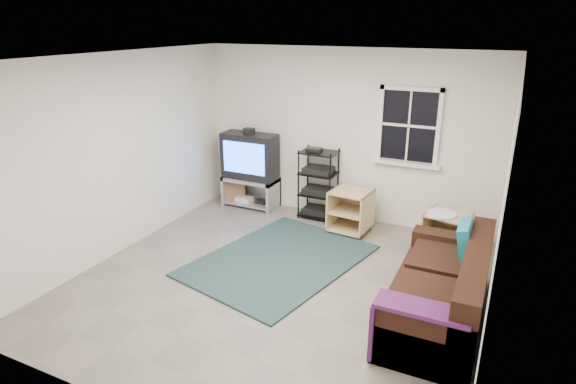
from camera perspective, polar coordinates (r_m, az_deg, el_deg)
The scene contains 8 objects.
room at distance 7.08m, azimuth 14.07°, elevation 7.04°, with size 4.60×4.62×4.60m.
tv_unit at distance 7.92m, azimuth -4.50°, elevation 3.32°, with size 0.91×0.45×1.33m.
av_rack at distance 7.52m, azimuth 3.59°, elevation 0.46°, with size 0.56×0.40×1.11m.
side_table_left at distance 7.12m, azimuth 7.56°, elevation -2.00°, with size 0.59×0.59×0.64m.
side_table_right at distance 6.73m, azimuth 18.32°, elevation -4.27°, with size 0.62×0.62×0.61m.
sofa at distance 5.29m, azimuth 17.79°, elevation -11.31°, with size 0.88×1.99×0.91m.
shag_rug at distance 6.32m, azimuth -1.05°, elevation -8.08°, with size 1.69×2.33×0.03m, color black.
paper_bag at distance 8.24m, azimuth -6.12°, elevation 0.21°, with size 0.31×0.20×0.44m, color #966943.
Camera 1 is at (2.28, -4.52, 2.97)m, focal length 30.00 mm.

